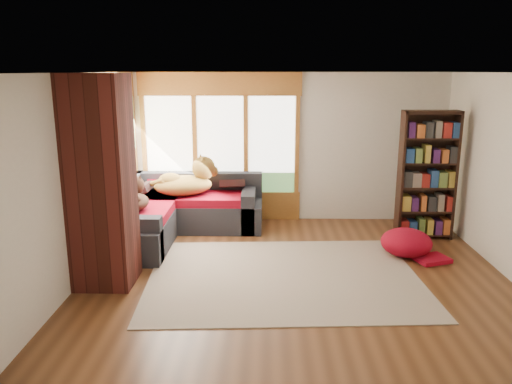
% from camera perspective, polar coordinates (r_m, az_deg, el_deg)
% --- Properties ---
extents(floor, '(5.50, 5.50, 0.00)m').
position_cam_1_polar(floor, '(6.76, 4.48, -9.16)').
color(floor, '#4C2B15').
rests_on(floor, ground).
extents(ceiling, '(5.50, 5.50, 0.00)m').
position_cam_1_polar(ceiling, '(6.23, 4.94, 13.44)').
color(ceiling, white).
extents(wall_back, '(5.50, 0.04, 2.60)m').
position_cam_1_polar(wall_back, '(8.83, 3.74, 5.07)').
color(wall_back, silver).
rests_on(wall_back, ground).
extents(wall_front, '(5.50, 0.04, 2.60)m').
position_cam_1_polar(wall_front, '(3.97, 6.84, -5.90)').
color(wall_front, silver).
rests_on(wall_front, ground).
extents(wall_left, '(0.04, 5.00, 2.60)m').
position_cam_1_polar(wall_left, '(6.78, -19.18, 1.69)').
color(wall_left, silver).
rests_on(wall_left, ground).
extents(windows_back, '(2.82, 0.10, 1.90)m').
position_cam_1_polar(windows_back, '(8.82, -4.09, 5.38)').
color(windows_back, '#9A6227').
rests_on(windows_back, wall_back).
extents(windows_left, '(0.10, 2.62, 1.90)m').
position_cam_1_polar(windows_left, '(7.88, -16.04, 3.88)').
color(windows_left, '#9A6227').
rests_on(windows_left, wall_left).
extents(roller_blind, '(0.03, 0.72, 0.90)m').
position_cam_1_polar(roller_blind, '(8.61, -14.42, 7.47)').
color(roller_blind, '#87985D').
rests_on(roller_blind, wall_left).
extents(brick_chimney, '(0.70, 0.70, 2.60)m').
position_cam_1_polar(brick_chimney, '(6.34, -17.28, 1.04)').
color(brick_chimney, '#471914').
rests_on(brick_chimney, ground).
extents(sectional_sofa, '(2.20, 2.20, 0.80)m').
position_cam_1_polar(sectional_sofa, '(8.40, -9.58, -2.52)').
color(sectional_sofa, black).
rests_on(sectional_sofa, ground).
extents(area_rug, '(3.63, 2.85, 0.01)m').
position_cam_1_polar(area_rug, '(6.63, 3.18, -9.58)').
color(area_rug, beige).
rests_on(area_rug, ground).
extents(bookshelf, '(0.87, 0.29, 2.03)m').
position_cam_1_polar(bookshelf, '(8.29, 18.97, 1.79)').
color(bookshelf, black).
rests_on(bookshelf, ground).
extents(pouf, '(0.78, 0.78, 0.39)m').
position_cam_1_polar(pouf, '(7.59, 16.81, -5.45)').
color(pouf, '#A00B1E').
rests_on(pouf, area_rug).
extents(dog_tan, '(1.13, 0.89, 0.56)m').
position_cam_1_polar(dog_tan, '(8.38, -7.76, 1.15)').
color(dog_tan, olive).
rests_on(dog_tan, sectional_sofa).
extents(dog_brindle, '(0.53, 0.78, 0.41)m').
position_cam_1_polar(dog_brindle, '(7.68, -13.79, -0.89)').
color(dog_brindle, black).
rests_on(dog_brindle, sectional_sofa).
extents(throw_pillows, '(1.98, 1.68, 0.45)m').
position_cam_1_polar(throw_pillows, '(8.42, -9.27, 0.76)').
color(throw_pillows, black).
rests_on(throw_pillows, sectional_sofa).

